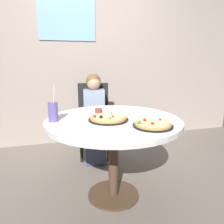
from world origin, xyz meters
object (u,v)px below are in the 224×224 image
object	(u,v)px
pizza_veggie	(108,118)
chair_wooden	(94,116)
soda_cup	(53,112)
pizza_cheese	(153,124)
dining_table	(113,130)
sauce_bowl	(98,111)
plate_small	(145,112)
diner_child	(95,123)

from	to	relation	value
pizza_veggie	chair_wooden	bearing A→B (deg)	86.31
chair_wooden	soda_cup	distance (m)	1.12
chair_wooden	pizza_cheese	world-z (taller)	chair_wooden
pizza_veggie	soda_cup	xyz separation A→B (m)	(-0.45, 0.09, 0.06)
dining_table	pizza_veggie	world-z (taller)	pizza_veggie
dining_table	chair_wooden	size ratio (longest dim) A/B	1.24
sauce_bowl	plate_small	xyz separation A→B (m)	(0.44, -0.11, -0.02)
pizza_cheese	soda_cup	bearing A→B (deg)	154.03
pizza_veggie	dining_table	bearing A→B (deg)	27.76
diner_child	pizza_veggie	bearing A→B (deg)	-92.89
diner_child	sauce_bowl	bearing A→B (deg)	-96.82
dining_table	plate_small	xyz separation A→B (m)	(0.36, 0.15, 0.11)
diner_child	dining_table	bearing A→B (deg)	-89.26
diner_child	pizza_veggie	size ratio (longest dim) A/B	3.17
diner_child	sauce_bowl	size ratio (longest dim) A/B	15.46
dining_table	pizza_veggie	distance (m)	0.13
diner_child	plate_small	bearing A→B (deg)	-61.64
dining_table	pizza_cheese	xyz separation A→B (m)	(0.23, -0.30, 0.12)
diner_child	plate_small	world-z (taller)	diner_child
plate_small	pizza_cheese	bearing A→B (deg)	-106.33
chair_wooden	sauce_bowl	world-z (taller)	chair_wooden
chair_wooden	plate_small	xyz separation A→B (m)	(0.35, -0.87, 0.22)
soda_cup	plate_small	xyz separation A→B (m)	(0.86, 0.08, -0.08)
diner_child	pizza_veggie	xyz separation A→B (m)	(-0.04, -0.86, 0.28)
sauce_bowl	pizza_veggie	bearing A→B (deg)	-84.99
soda_cup	dining_table	bearing A→B (deg)	-7.07
dining_table	sauce_bowl	distance (m)	0.30
diner_child	pizza_cheese	bearing A→B (deg)	-77.91
dining_table	chair_wooden	world-z (taller)	chair_wooden
diner_child	soda_cup	size ratio (longest dim) A/B	3.51
pizza_cheese	sauce_bowl	bearing A→B (deg)	119.26
dining_table	chair_wooden	distance (m)	1.02
pizza_cheese	plate_small	xyz separation A→B (m)	(0.13, 0.44, -0.01)
pizza_veggie	soda_cup	bearing A→B (deg)	168.56
chair_wooden	diner_child	bearing A→B (deg)	-97.43
dining_table	pizza_veggie	size ratio (longest dim) A/B	3.46
dining_table	sauce_bowl	size ratio (longest dim) A/B	16.83
diner_child	soda_cup	world-z (taller)	diner_child
pizza_cheese	plate_small	world-z (taller)	pizza_cheese
dining_table	chair_wooden	xyz separation A→B (m)	(0.01, 1.01, -0.12)
pizza_cheese	dining_table	bearing A→B (deg)	128.01
plate_small	chair_wooden	bearing A→B (deg)	111.80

